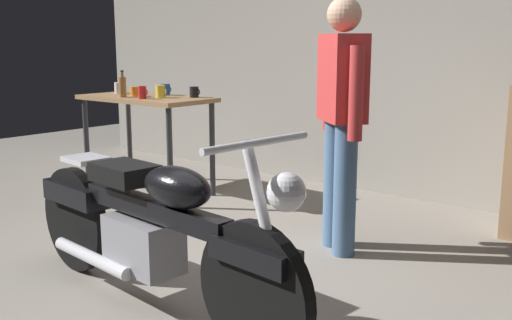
{
  "coord_description": "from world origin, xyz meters",
  "views": [
    {
      "loc": [
        2.36,
        -2.16,
        1.38
      ],
      "look_at": [
        0.02,
        0.7,
        0.65
      ],
      "focal_mm": 41.56,
      "sensor_mm": 36.0,
      "label": 1
    }
  ],
  "objects_px": {
    "person_standing": "(342,114)",
    "mug_yellow_tall": "(161,91)",
    "mug_red_diner": "(142,92)",
    "bottle": "(123,86)",
    "motorcycle": "(150,227)",
    "mug_orange_travel": "(135,91)",
    "mug_white_ceramic": "(119,88)",
    "mug_blue_enamel": "(166,89)",
    "mug_black_matte": "(194,92)"
  },
  "relations": [
    {
      "from": "motorcycle",
      "to": "mug_red_diner",
      "type": "height_order",
      "value": "mug_red_diner"
    },
    {
      "from": "mug_white_ceramic",
      "to": "mug_orange_travel",
      "type": "xyz_separation_m",
      "value": [
        0.36,
        -0.09,
        -0.01
      ]
    },
    {
      "from": "motorcycle",
      "to": "mug_black_matte",
      "type": "xyz_separation_m",
      "value": [
        -1.54,
        1.87,
        0.5
      ]
    },
    {
      "from": "bottle",
      "to": "mug_white_ceramic",
      "type": "bearing_deg",
      "value": 147.03
    },
    {
      "from": "person_standing",
      "to": "mug_blue_enamel",
      "type": "relative_size",
      "value": 13.47
    },
    {
      "from": "mug_red_diner",
      "to": "bottle",
      "type": "distance_m",
      "value": 0.27
    },
    {
      "from": "mug_yellow_tall",
      "to": "mug_black_matte",
      "type": "bearing_deg",
      "value": 45.4
    },
    {
      "from": "mug_yellow_tall",
      "to": "mug_orange_travel",
      "type": "bearing_deg",
      "value": -173.25
    },
    {
      "from": "person_standing",
      "to": "mug_orange_travel",
      "type": "height_order",
      "value": "person_standing"
    },
    {
      "from": "mug_black_matte",
      "to": "mug_blue_enamel",
      "type": "xyz_separation_m",
      "value": [
        -0.38,
        -0.0,
        0.0
      ]
    },
    {
      "from": "mug_white_ceramic",
      "to": "mug_yellow_tall",
      "type": "distance_m",
      "value": 0.67
    },
    {
      "from": "mug_yellow_tall",
      "to": "mug_red_diner",
      "type": "height_order",
      "value": "same"
    },
    {
      "from": "motorcycle",
      "to": "mug_black_matte",
      "type": "height_order",
      "value": "same"
    },
    {
      "from": "mug_orange_travel",
      "to": "bottle",
      "type": "xyz_separation_m",
      "value": [
        -0.0,
        -0.14,
        0.05
      ]
    },
    {
      "from": "motorcycle",
      "to": "mug_red_diner",
      "type": "bearing_deg",
      "value": 145.72
    },
    {
      "from": "mug_orange_travel",
      "to": "bottle",
      "type": "bearing_deg",
      "value": -90.7
    },
    {
      "from": "mug_blue_enamel",
      "to": "mug_yellow_tall",
      "type": "xyz_separation_m",
      "value": [
        0.17,
        -0.21,
        0.0
      ]
    },
    {
      "from": "bottle",
      "to": "person_standing",
      "type": "bearing_deg",
      "value": -1.86
    },
    {
      "from": "mug_blue_enamel",
      "to": "motorcycle",
      "type": "bearing_deg",
      "value": -44.27
    },
    {
      "from": "motorcycle",
      "to": "mug_yellow_tall",
      "type": "relative_size",
      "value": 18.14
    },
    {
      "from": "mug_blue_enamel",
      "to": "bottle",
      "type": "distance_m",
      "value": 0.42
    },
    {
      "from": "person_standing",
      "to": "mug_blue_enamel",
      "type": "height_order",
      "value": "person_standing"
    },
    {
      "from": "mug_black_matte",
      "to": "person_standing",
      "type": "bearing_deg",
      "value": -14.34
    },
    {
      "from": "mug_white_ceramic",
      "to": "bottle",
      "type": "relative_size",
      "value": 0.47
    },
    {
      "from": "mug_black_matte",
      "to": "mug_yellow_tall",
      "type": "relative_size",
      "value": 0.95
    },
    {
      "from": "mug_blue_enamel",
      "to": "person_standing",
      "type": "bearing_deg",
      "value": -11.92
    },
    {
      "from": "motorcycle",
      "to": "mug_red_diner",
      "type": "xyz_separation_m",
      "value": [
        -1.8,
        1.49,
        0.51
      ]
    },
    {
      "from": "person_standing",
      "to": "mug_black_matte",
      "type": "distance_m",
      "value": 1.88
    },
    {
      "from": "person_standing",
      "to": "mug_white_ceramic",
      "type": "height_order",
      "value": "person_standing"
    },
    {
      "from": "person_standing",
      "to": "mug_white_ceramic",
      "type": "relative_size",
      "value": 14.66
    },
    {
      "from": "motorcycle",
      "to": "mug_orange_travel",
      "type": "distance_m",
      "value": 2.66
    },
    {
      "from": "mug_red_diner",
      "to": "bottle",
      "type": "bearing_deg",
      "value": -178.59
    },
    {
      "from": "mug_white_ceramic",
      "to": "bottle",
      "type": "distance_m",
      "value": 0.43
    },
    {
      "from": "mug_blue_enamel",
      "to": "bottle",
      "type": "relative_size",
      "value": 0.51
    },
    {
      "from": "mug_blue_enamel",
      "to": "bottle",
      "type": "height_order",
      "value": "bottle"
    },
    {
      "from": "mug_black_matte",
      "to": "mug_yellow_tall",
      "type": "distance_m",
      "value": 0.3
    },
    {
      "from": "bottle",
      "to": "mug_orange_travel",
      "type": "bearing_deg",
      "value": 89.3
    },
    {
      "from": "mug_yellow_tall",
      "to": "mug_red_diner",
      "type": "xyz_separation_m",
      "value": [
        -0.05,
        -0.17,
        -0.0
      ]
    },
    {
      "from": "mug_orange_travel",
      "to": "mug_red_diner",
      "type": "distance_m",
      "value": 0.29
    },
    {
      "from": "mug_black_matte",
      "to": "mug_white_ceramic",
      "type": "xyz_separation_m",
      "value": [
        -0.88,
        -0.16,
        0.0
      ]
    },
    {
      "from": "person_standing",
      "to": "mug_orange_travel",
      "type": "relative_size",
      "value": 14.31
    },
    {
      "from": "motorcycle",
      "to": "mug_white_ceramic",
      "type": "relative_size",
      "value": 19.2
    },
    {
      "from": "mug_orange_travel",
      "to": "mug_red_diner",
      "type": "height_order",
      "value": "mug_red_diner"
    },
    {
      "from": "mug_black_matte",
      "to": "bottle",
      "type": "distance_m",
      "value": 0.65
    },
    {
      "from": "bottle",
      "to": "mug_red_diner",
      "type": "bearing_deg",
      "value": 1.41
    },
    {
      "from": "mug_blue_enamel",
      "to": "mug_white_ceramic",
      "type": "relative_size",
      "value": 1.09
    },
    {
      "from": "motorcycle",
      "to": "person_standing",
      "type": "relative_size",
      "value": 1.31
    },
    {
      "from": "motorcycle",
      "to": "mug_orange_travel",
      "type": "bearing_deg",
      "value": 147.12
    },
    {
      "from": "mug_orange_travel",
      "to": "bottle",
      "type": "relative_size",
      "value": 0.48
    },
    {
      "from": "person_standing",
      "to": "mug_yellow_tall",
      "type": "distance_m",
      "value": 2.05
    }
  ]
}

